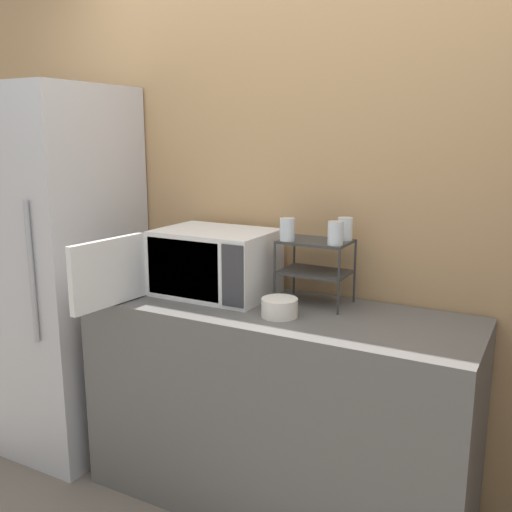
{
  "coord_description": "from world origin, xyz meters",
  "views": [
    {
      "loc": [
        1.02,
        -1.78,
        1.64
      ],
      "look_at": [
        -0.12,
        0.33,
        1.12
      ],
      "focal_mm": 40.0,
      "sensor_mm": 36.0,
      "label": 1
    }
  ],
  "objects": [
    {
      "name": "wall_back",
      "position": [
        0.0,
        0.63,
        1.3
      ],
      "size": [
        8.0,
        0.06,
        2.6
      ],
      "color": "tan",
      "rests_on": "ground_plane"
    },
    {
      "name": "counter",
      "position": [
        0.0,
        0.3,
        0.46
      ],
      "size": [
        1.68,
        0.59,
        0.91
      ],
      "color": "#595654",
      "rests_on": "ground_plane"
    },
    {
      "name": "microwave",
      "position": [
        -0.36,
        0.34,
        1.06
      ],
      "size": [
        0.58,
        0.77,
        0.3
      ],
      "color": "silver",
      "rests_on": "counter"
    },
    {
      "name": "dish_rack",
      "position": [
        0.11,
        0.44,
        1.12
      ],
      "size": [
        0.3,
        0.21,
        0.28
      ],
      "color": "#333333",
      "rests_on": "counter"
    },
    {
      "name": "glass_front_left",
      "position": [
        0.01,
        0.37,
        1.24
      ],
      "size": [
        0.06,
        0.06,
        0.1
      ],
      "color": "silver",
      "rests_on": "dish_rack"
    },
    {
      "name": "glass_back_right",
      "position": [
        0.22,
        0.5,
        1.24
      ],
      "size": [
        0.06,
        0.06,
        0.1
      ],
      "color": "silver",
      "rests_on": "dish_rack"
    },
    {
      "name": "glass_front_right",
      "position": [
        0.22,
        0.38,
        1.24
      ],
      "size": [
        0.06,
        0.06,
        0.1
      ],
      "color": "silver",
      "rests_on": "dish_rack"
    },
    {
      "name": "bowl",
      "position": [
        0.06,
        0.2,
        0.95
      ],
      "size": [
        0.15,
        0.15,
        0.08
      ],
      "color": "silver",
      "rests_on": "counter"
    },
    {
      "name": "refrigerator",
      "position": [
        -1.24,
        0.27,
        0.93
      ],
      "size": [
        0.65,
        0.68,
        1.87
      ],
      "color": "#B7B7BC",
      "rests_on": "ground_plane"
    }
  ]
}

